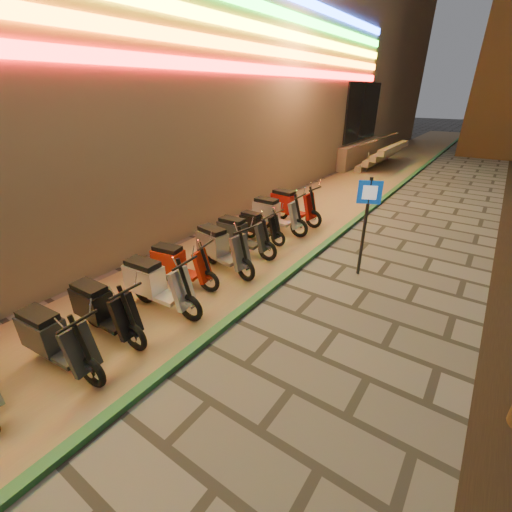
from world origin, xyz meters
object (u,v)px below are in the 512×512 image
Objects in this scene: scooter_4 at (102,309)px; scooter_10 at (274,214)px; scooter_7 at (220,247)px; scooter_5 at (155,284)px; scooter_8 at (241,235)px; scooter_3 at (54,340)px; pedestrian_sign at (366,214)px; scooter_11 at (291,205)px; scooter_9 at (258,226)px; scooter_6 at (178,264)px.

scooter_10 is at bearing 89.68° from scooter_4.
scooter_10 is at bearing 104.10° from scooter_7.
scooter_8 is (-0.18, 2.96, -0.02)m from scooter_5.
scooter_3 is at bearing -90.92° from scooter_8.
scooter_5 is at bearing 85.23° from scooter_3.
scooter_7 is (-2.83, -1.65, -0.92)m from pedestrian_sign.
scooter_4 is 0.98× the size of scooter_8.
scooter_11 is (-0.31, 5.82, 0.02)m from scooter_5.
scooter_5 is 1.23× the size of scooter_9.
scooter_9 is at bearing 89.76° from scooter_5.
scooter_8 is at bearing -82.50° from scooter_11.
scooter_5 is 0.95m from scooter_6.
scooter_7 reaches higher than scooter_8.
scooter_8 is 1.84m from scooter_10.
pedestrian_sign is 1.34× the size of scooter_3.
scooter_10 is at bearing 79.41° from scooter_6.
scooter_11 is at bearing 88.46° from scooter_5.
pedestrian_sign is 6.31m from scooter_3.
scooter_8 is at bearing -86.99° from scooter_10.
scooter_8 reaches higher than scooter_4.
pedestrian_sign is 1.26× the size of scooter_10.
scooter_5 reaches higher than scooter_3.
scooter_7 reaches higher than scooter_4.
pedestrian_sign reaches higher than scooter_8.
scooter_5 is at bearing -84.33° from scooter_9.
scooter_7 is at bearing 86.64° from scooter_4.
scooter_6 is 0.90× the size of scooter_10.
scooter_9 is 0.81× the size of scooter_10.
scooter_9 is (-0.31, 5.87, -0.07)m from scooter_3.
scooter_10 is at bearing 87.50° from scooter_3.
scooter_11 is (-0.13, 2.86, 0.04)m from scooter_8.
pedestrian_sign is 3.40m from scooter_7.
scooter_6 is at bearing -97.08° from scooter_8.
scooter_11 is (-0.01, 1.89, 0.12)m from scooter_9.
scooter_8 is 0.97m from scooter_9.
scooter_11 is at bearing 89.55° from scooter_10.
scooter_7 is 0.97m from scooter_8.
pedestrian_sign is 3.25m from scooter_9.
pedestrian_sign is 3.17m from scooter_8.
scooter_7 is 2.81m from scooter_10.
scooter_4 is at bearing -94.67° from scooter_6.
scooter_4 is 0.94× the size of scooter_5.
pedestrian_sign is 1.56× the size of scooter_9.
scooter_4 is 1.15× the size of scooter_9.
scooter_3 is 0.95× the size of scooter_5.
scooter_7 is (0.07, 3.06, 0.04)m from scooter_4.
scooter_9 is (-0.12, 0.96, -0.08)m from scooter_8.
scooter_11 is (-0.26, 3.82, 0.01)m from scooter_7.
scooter_10 is (-0.13, 1.84, 0.03)m from scooter_8.
scooter_5 reaches higher than scooter_8.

